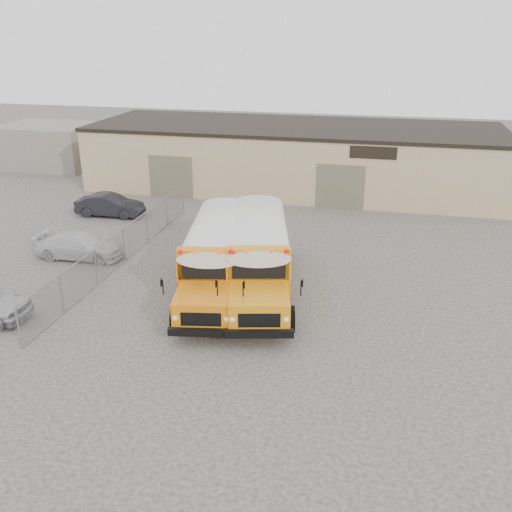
% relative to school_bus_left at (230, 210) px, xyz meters
% --- Properties ---
extents(ground, '(120.00, 120.00, 0.00)m').
position_rel_school_bus_left_xyz_m(ground, '(1.54, -7.55, -1.78)').
color(ground, '#373533').
rests_on(ground, ground).
extents(warehouse, '(30.20, 10.20, 4.67)m').
position_rel_school_bus_left_xyz_m(warehouse, '(1.54, 12.45, 0.59)').
color(warehouse, tan).
rests_on(warehouse, ground).
extents(chainlink_fence, '(0.07, 18.07, 1.81)m').
position_rel_school_bus_left_xyz_m(chainlink_fence, '(-4.46, -4.55, -0.88)').
color(chainlink_fence, gray).
rests_on(chainlink_fence, ground).
extents(distant_building_left, '(8.00, 6.00, 3.60)m').
position_rel_school_bus_left_xyz_m(distant_building_left, '(-20.46, 14.45, 0.02)').
color(distant_building_left, gray).
rests_on(distant_building_left, ground).
extents(school_bus_left, '(4.39, 10.79, 3.07)m').
position_rel_school_bus_left_xyz_m(school_bus_left, '(0.00, 0.00, 0.00)').
color(school_bus_left, orange).
rests_on(school_bus_left, ground).
extents(school_bus_right, '(5.09, 11.13, 3.17)m').
position_rel_school_bus_left_xyz_m(school_bus_right, '(1.44, 0.58, 0.05)').
color(school_bus_right, orange).
rests_on(school_bus_right, ground).
extents(tarp_bundle, '(1.11, 1.11, 1.52)m').
position_rel_school_bus_left_xyz_m(tarp_bundle, '(0.88, -7.49, -1.00)').
color(tarp_bundle, black).
rests_on(tarp_bundle, ground).
extents(car_white, '(4.72, 2.12, 1.34)m').
position_rel_school_bus_left_xyz_m(car_white, '(-6.98, -4.57, -1.11)').
color(car_white, silver).
rests_on(car_white, ground).
extents(car_dark, '(4.41, 1.70, 1.43)m').
position_rel_school_bus_left_xyz_m(car_dark, '(-8.77, 2.43, -1.06)').
color(car_dark, black).
rests_on(car_dark, ground).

